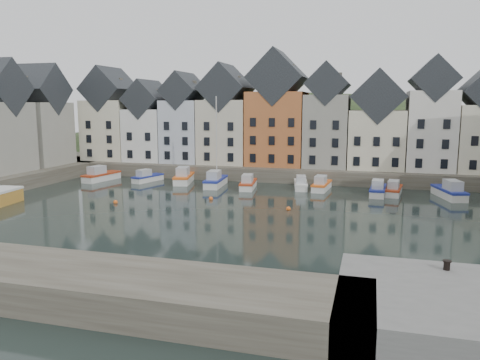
% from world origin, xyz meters
% --- Properties ---
extents(ground, '(260.00, 260.00, 0.00)m').
position_xyz_m(ground, '(0.00, 0.00, 0.00)').
color(ground, black).
rests_on(ground, ground).
extents(far_quay, '(90.00, 16.00, 2.00)m').
position_xyz_m(far_quay, '(0.00, 30.00, 1.00)').
color(far_quay, '#444034').
rests_on(far_quay, ground).
extents(hillside, '(153.60, 70.40, 64.00)m').
position_xyz_m(hillside, '(0.02, 56.00, -17.96)').
color(hillside, '#233219').
rests_on(hillside, ground).
extents(far_terrace, '(72.37, 8.16, 17.78)m').
position_xyz_m(far_terrace, '(3.21, 28.00, 8.88)').
color(far_terrace, beige).
rests_on(far_terrace, far_quay).
extents(left_terrace, '(7.65, 17.00, 15.69)m').
position_xyz_m(left_terrace, '(-36.00, 13.50, 8.88)').
color(left_terrace, gray).
rests_on(left_terrace, left_quay).
extents(mooring_buoys, '(20.50, 5.50, 0.50)m').
position_xyz_m(mooring_buoys, '(-4.00, 5.33, 0.15)').
color(mooring_buoys, orange).
rests_on(mooring_buoys, ground).
extents(boat_a, '(3.13, 6.91, 2.56)m').
position_xyz_m(boat_a, '(-24.82, 17.12, 0.76)').
color(boat_a, silver).
rests_on(boat_a, ground).
extents(boat_b, '(3.11, 5.69, 2.09)m').
position_xyz_m(boat_b, '(-17.68, 18.26, 0.62)').
color(boat_b, silver).
rests_on(boat_b, ground).
extents(boat_c, '(3.65, 7.31, 2.69)m').
position_xyz_m(boat_c, '(-11.95, 18.78, 0.80)').
color(boat_c, silver).
rests_on(boat_c, ground).
extents(boat_d, '(2.64, 6.83, 12.76)m').
position_xyz_m(boat_d, '(-6.51, 17.11, 0.83)').
color(boat_d, silver).
rests_on(boat_d, ground).
extents(boat_e, '(2.57, 6.06, 2.25)m').
position_xyz_m(boat_e, '(-1.62, 16.62, 0.67)').
color(boat_e, silver).
rests_on(boat_e, ground).
extents(boat_f, '(2.63, 5.69, 2.10)m').
position_xyz_m(boat_f, '(5.34, 18.48, 0.63)').
color(boat_f, silver).
rests_on(boat_f, ground).
extents(boat_g, '(2.29, 5.99, 2.25)m').
position_xyz_m(boat_g, '(8.16, 18.26, 0.67)').
color(boat_g, silver).
rests_on(boat_g, ground).
extents(boat_h, '(2.22, 6.06, 2.29)m').
position_xyz_m(boat_h, '(15.45, 16.51, 0.68)').
color(boat_h, silver).
rests_on(boat_h, ground).
extents(boat_i, '(2.46, 5.79, 2.16)m').
position_xyz_m(boat_i, '(17.39, 17.31, 0.64)').
color(boat_i, silver).
rests_on(boat_i, ground).
extents(boat_j, '(3.66, 7.00, 2.57)m').
position_xyz_m(boat_j, '(23.92, 16.98, 0.76)').
color(boat_j, silver).
rests_on(boat_j, ground).
extents(mooring_bollard, '(0.48, 0.48, 0.56)m').
position_xyz_m(mooring_bollard, '(18.88, -16.50, 2.31)').
color(mooring_bollard, black).
rests_on(mooring_bollard, near_quay).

